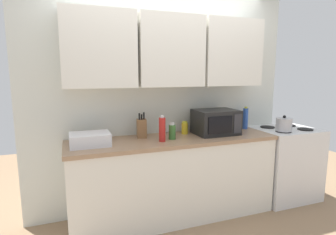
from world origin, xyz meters
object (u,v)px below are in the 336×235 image
object	(u,v)px
microwave	(216,122)
bottle_green_oil	(172,132)
stove_range	(284,163)
bottle_red_sauce	(162,129)
dish_rack	(90,139)
bottle_blue_cleaner	(245,118)
bottle_yellow_mustard	(185,128)
kettle	(284,125)
knife_block	(142,128)

from	to	relation	value
microwave	bottle_green_oil	xyz separation A→B (m)	(-0.56, -0.07, -0.06)
stove_range	microwave	bearing A→B (deg)	177.45
bottle_red_sauce	bottle_green_oil	bearing A→B (deg)	22.37
dish_rack	bottle_blue_cleaner	world-z (taller)	bottle_blue_cleaner
dish_rack	bottle_yellow_mustard	bearing A→B (deg)	7.88
bottle_blue_cleaner	bottle_red_sauce	size ratio (longest dim) A/B	1.03
bottle_blue_cleaner	bottle_green_oil	bearing A→B (deg)	-169.25
kettle	bottle_red_sauce	distance (m)	1.51
microwave	knife_block	xyz separation A→B (m)	(-0.85, 0.12, -0.04)
stove_range	knife_block	world-z (taller)	knife_block
kettle	microwave	size ratio (longest dim) A/B	0.39
dish_rack	bottle_blue_cleaner	size ratio (longest dim) A/B	1.36
microwave	dish_rack	size ratio (longest dim) A/B	1.26
bottle_yellow_mustard	bottle_green_oil	distance (m)	0.30
bottle_yellow_mustard	bottle_green_oil	size ratio (longest dim) A/B	0.83
stove_range	microwave	size ratio (longest dim) A/B	1.90
kettle	bottle_blue_cleaner	world-z (taller)	bottle_blue_cleaner
dish_rack	microwave	bearing A→B (deg)	0.98
bottle_yellow_mustard	kettle	bearing A→B (deg)	-14.93
bottle_yellow_mustard	knife_block	bearing A→B (deg)	-179.78
kettle	bottle_green_oil	xyz separation A→B (m)	(-1.38, 0.12, -0.01)
microwave	bottle_blue_cleaner	bearing A→B (deg)	15.06
knife_block	bottle_green_oil	xyz separation A→B (m)	(0.28, -0.19, -0.02)
kettle	bottle_yellow_mustard	world-z (taller)	kettle
microwave	dish_rack	xyz separation A→B (m)	(-1.40, -0.02, -0.08)
knife_block	bottle_red_sauce	world-z (taller)	knife_block
kettle	bottle_blue_cleaner	xyz separation A→B (m)	(-0.32, 0.32, 0.04)
bottle_blue_cleaner	bottle_red_sauce	bearing A→B (deg)	-167.93
stove_range	bottle_blue_cleaner	xyz separation A→B (m)	(-0.49, 0.18, 0.58)
bottle_red_sauce	dish_rack	bearing A→B (deg)	172.30
dish_rack	bottle_red_sauce	bearing A→B (deg)	-7.70
bottle_blue_cleaner	bottle_red_sauce	xyz separation A→B (m)	(-1.19, -0.26, -0.01)
microwave	bottle_blue_cleaner	xyz separation A→B (m)	(0.50, 0.14, -0.01)
stove_range	bottle_green_oil	xyz separation A→B (m)	(-1.55, -0.02, 0.53)
kettle	microwave	bearing A→B (deg)	167.35
knife_block	microwave	bearing A→B (deg)	-8.19
bottle_blue_cleaner	bottle_red_sauce	world-z (taller)	bottle_blue_cleaner
bottle_yellow_mustard	bottle_green_oil	xyz separation A→B (m)	(-0.23, -0.19, 0.01)
kettle	microwave	world-z (taller)	microwave
bottle_red_sauce	kettle	bearing A→B (deg)	-2.42
kettle	dish_rack	distance (m)	2.23
kettle	bottle_red_sauce	world-z (taller)	bottle_red_sauce
bottle_blue_cleaner	knife_block	bearing A→B (deg)	-179.42
kettle	bottle_blue_cleaner	distance (m)	0.45
kettle	dish_rack	bearing A→B (deg)	175.88
kettle	bottle_yellow_mustard	xyz separation A→B (m)	(-1.15, 0.31, -0.02)
dish_rack	knife_block	xyz separation A→B (m)	(0.56, 0.15, 0.04)
bottle_yellow_mustard	bottle_red_sauce	world-z (taller)	bottle_red_sauce
stove_range	bottle_yellow_mustard	size ratio (longest dim) A/B	6.20
bottle_yellow_mustard	bottle_red_sauce	xyz separation A→B (m)	(-0.36, -0.24, 0.06)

